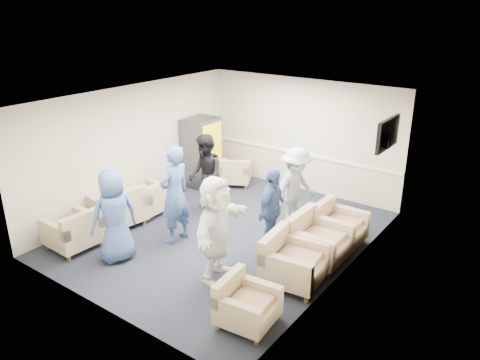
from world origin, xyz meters
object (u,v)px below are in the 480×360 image
Objects in this scene: armchair_right_midnear at (291,263)px; armchair_right_near at (245,305)px; armchair_left_mid at (119,209)px; person_mid_left at (175,195)px; armchair_right_far at (336,227)px; armchair_left_near at (75,232)px; person_back_left at (205,176)px; person_front_right at (216,229)px; armchair_right_midfar at (316,242)px; person_back_right at (295,189)px; armchair_corner at (235,173)px; vending_machine at (202,152)px; armchair_left_far at (151,199)px; person_front_left at (114,216)px; person_mid_right at (272,209)px.

armchair_right_near is at bearing 173.27° from armchair_right_midnear.
person_mid_left reaches higher than armchair_left_mid.
armchair_left_near is at bearing 127.34° from armchair_right_far.
armchair_right_far is (0.03, 1.65, -0.02)m from armchair_right_midnear.
person_front_right is (1.75, -1.81, 0.01)m from person_back_left.
armchair_right_midnear is 0.88m from armchair_right_midfar.
person_back_right reaches higher than armchair_right_near.
person_mid_left is 1.06× the size of person_front_right.
armchair_left_mid is 1.51m from person_mid_left.
armchair_corner is 0.54× the size of person_mid_left.
armchair_left_near is 1.97m from person_mid_left.
armchair_left_near is 4.43m from armchair_right_midfar.
person_front_right reaches higher than person_back_right.
person_front_right is (2.31, -3.59, 0.60)m from armchair_corner.
armchair_corner is at bearing 176.11° from armchair_left_near.
armchair_left_mid is at bearing 53.21° from armchair_corner.
person_mid_left reaches higher than vending_machine.
person_mid_left is (0.85, -3.02, 0.65)m from armchair_corner.
armchair_left_far is 0.48× the size of person_front_left.
person_front_right reaches higher than person_mid_right.
person_front_left is (0.49, -4.16, 0.54)m from armchair_corner.
armchair_right_far reaches higher than armchair_right_near.
person_front_right is at bearing 107.76° from armchair_left_near.
armchair_left_near is at bearing 119.74° from person_mid_right.
person_front_right is (-1.09, -2.24, 0.56)m from armchair_right_far.
armchair_corner is (-3.37, 4.29, 0.00)m from armchair_right_near.
person_mid_left is 2.39m from person_back_right.
person_mid_left is (1.29, 1.35, 0.61)m from armchair_left_near.
armchair_left_mid is at bearing -4.80° from armchair_left_far.
armchair_right_near is 2.90m from person_mid_left.
vending_machine reaches higher than person_front_left.
person_front_right is (1.82, 0.57, 0.06)m from person_front_left.
armchair_left_mid is at bearing 68.99° from person_front_right.
armchair_left_mid is 4.03m from armchair_right_near.
armchair_right_near is 0.88× the size of armchair_right_midfar.
person_front_right reaches higher than armchair_left_mid.
armchair_right_midfar is at bearing 145.32° from person_front_left.
armchair_right_midfar reaches higher than armchair_left_near.
armchair_right_near is at bearing 178.62° from armchair_right_far.
person_front_right is (-0.17, -1.39, 0.12)m from person_mid_right.
person_mid_left is at bearing 108.69° from armchair_left_mid.
armchair_left_far is 0.98× the size of armchair_right_near.
armchair_right_midfar is at bearing 34.17° from person_back_left.
armchair_right_midnear reaches higher than armchair_corner.
person_back_right is at bearing 111.63° from armchair_left_far.
person_front_left is at bearing 81.63° from armchair_right_near.
armchair_left_near is at bearing -57.00° from person_front_left.
armchair_right_midnear is 0.59× the size of person_front_left.
armchair_left_far is 3.88m from armchair_right_midnear.
armchair_right_midnear is (3.89, 0.25, -0.01)m from armchair_left_mid.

